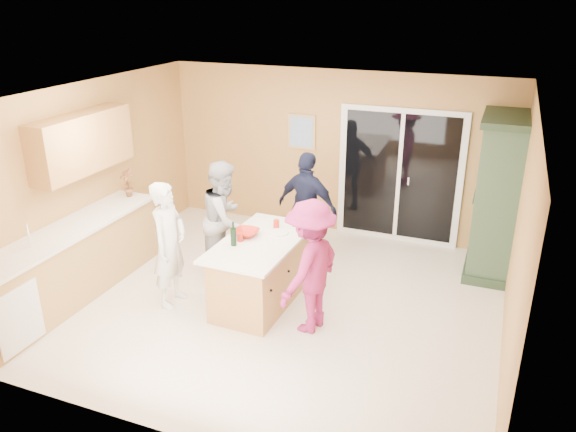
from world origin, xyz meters
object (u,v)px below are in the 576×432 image
(woman_white, at_px, (169,245))
(woman_grey, at_px, (225,219))
(green_hutch, at_px, (497,198))
(woman_navy, at_px, (307,207))
(kitchen_island, at_px, (261,273))
(woman_magenta, at_px, (310,267))

(woman_white, height_order, woman_grey, woman_grey)
(green_hutch, height_order, woman_navy, green_hutch)
(woman_grey, bearing_deg, kitchen_island, -133.43)
(kitchen_island, xyz_separation_m, woman_magenta, (0.77, -0.32, 0.39))
(woman_navy, bearing_deg, green_hutch, -154.66)
(woman_magenta, bearing_deg, kitchen_island, -100.36)
(woman_white, distance_m, woman_grey, 0.99)
(woman_white, distance_m, woman_navy, 2.13)
(kitchen_island, bearing_deg, woman_navy, 86.75)
(woman_navy, bearing_deg, woman_white, 69.11)
(green_hutch, height_order, woman_white, green_hutch)
(woman_navy, distance_m, woman_magenta, 1.83)
(kitchen_island, xyz_separation_m, woman_white, (-1.03, -0.41, 0.40))
(woman_magenta, bearing_deg, woman_navy, -146.70)
(kitchen_island, bearing_deg, woman_white, -156.54)
(woman_white, relative_size, woman_magenta, 1.01)
(green_hutch, distance_m, woman_grey, 3.70)
(green_hutch, bearing_deg, woman_navy, -166.47)
(woman_grey, relative_size, woman_magenta, 1.03)
(kitchen_island, relative_size, woman_white, 1.03)
(green_hutch, xyz_separation_m, woman_grey, (-3.39, -1.45, -0.26))
(green_hutch, height_order, woman_magenta, green_hutch)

